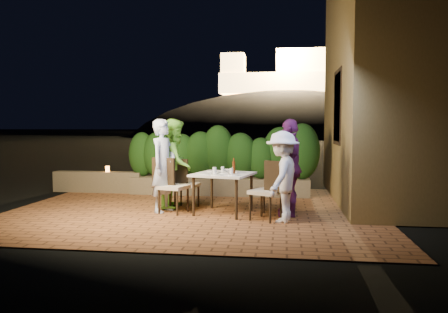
% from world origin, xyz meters
% --- Properties ---
extents(ground, '(400.00, 400.00, 0.00)m').
position_xyz_m(ground, '(0.00, 0.00, -0.02)').
color(ground, black).
rests_on(ground, ground).
extents(terrace_floor, '(7.00, 6.00, 0.15)m').
position_xyz_m(terrace_floor, '(0.00, 0.50, -0.07)').
color(terrace_floor, brown).
rests_on(terrace_floor, ground).
extents(building_wall, '(1.60, 5.00, 5.00)m').
position_xyz_m(building_wall, '(3.60, 2.00, 2.50)').
color(building_wall, olive).
rests_on(building_wall, ground).
extents(window_pane, '(0.08, 1.00, 1.40)m').
position_xyz_m(window_pane, '(2.82, 1.50, 2.00)').
color(window_pane, black).
rests_on(window_pane, building_wall).
extents(window_frame, '(0.06, 1.15, 1.55)m').
position_xyz_m(window_frame, '(2.81, 1.50, 2.00)').
color(window_frame, black).
rests_on(window_frame, building_wall).
extents(planter, '(4.20, 0.55, 0.40)m').
position_xyz_m(planter, '(0.20, 2.30, 0.20)').
color(planter, brown).
rests_on(planter, ground).
extents(hedge, '(4.00, 0.70, 1.10)m').
position_xyz_m(hedge, '(0.20, 2.30, 0.95)').
color(hedge, '#16390F').
rests_on(hedge, planter).
extents(parapet, '(2.20, 0.30, 0.50)m').
position_xyz_m(parapet, '(-2.80, 2.30, 0.25)').
color(parapet, brown).
rests_on(parapet, ground).
extents(hill, '(52.00, 40.00, 22.00)m').
position_xyz_m(hill, '(2.00, 60.00, -4.00)').
color(hill, black).
rests_on(hill, ground).
extents(fortress, '(26.00, 8.00, 8.00)m').
position_xyz_m(fortress, '(2.00, 60.00, 10.50)').
color(fortress, '#FFCC7A').
rests_on(fortress, hill).
extents(dining_table, '(1.20, 1.20, 0.75)m').
position_xyz_m(dining_table, '(0.60, 0.11, 0.38)').
color(dining_table, white).
rests_on(dining_table, ground).
extents(plate_nw, '(0.22, 0.22, 0.01)m').
position_xyz_m(plate_nw, '(0.29, -0.08, 0.76)').
color(plate_nw, white).
rests_on(plate_nw, dining_table).
extents(plate_sw, '(0.21, 0.21, 0.01)m').
position_xyz_m(plate_sw, '(0.36, 0.37, 0.76)').
color(plate_sw, white).
rests_on(plate_sw, dining_table).
extents(plate_ne, '(0.24, 0.24, 0.01)m').
position_xyz_m(plate_ne, '(0.83, -0.22, 0.76)').
color(plate_ne, white).
rests_on(plate_ne, dining_table).
extents(plate_se, '(0.20, 0.20, 0.01)m').
position_xyz_m(plate_se, '(0.90, 0.26, 0.76)').
color(plate_se, white).
rests_on(plate_se, dining_table).
extents(plate_centre, '(0.23, 0.23, 0.01)m').
position_xyz_m(plate_centre, '(0.61, 0.11, 0.76)').
color(plate_centre, white).
rests_on(plate_centre, dining_table).
extents(plate_front, '(0.22, 0.22, 0.01)m').
position_xyz_m(plate_front, '(0.53, -0.21, 0.76)').
color(plate_front, white).
rests_on(plate_front, dining_table).
extents(glass_nw, '(0.07, 0.07, 0.12)m').
position_xyz_m(glass_nw, '(0.46, -0.02, 0.81)').
color(glass_nw, silver).
rests_on(glass_nw, dining_table).
extents(glass_sw, '(0.06, 0.06, 0.11)m').
position_xyz_m(glass_sw, '(0.56, 0.29, 0.80)').
color(glass_sw, silver).
rests_on(glass_sw, dining_table).
extents(glass_ne, '(0.06, 0.06, 0.11)m').
position_xyz_m(glass_ne, '(0.77, -0.01, 0.80)').
color(glass_ne, silver).
rests_on(glass_ne, dining_table).
extents(glass_se, '(0.06, 0.06, 0.10)m').
position_xyz_m(glass_se, '(0.77, 0.24, 0.80)').
color(glass_se, silver).
rests_on(glass_se, dining_table).
extents(beer_bottle, '(0.05, 0.05, 0.28)m').
position_xyz_m(beer_bottle, '(0.80, 0.09, 0.89)').
color(beer_bottle, '#52250D').
rests_on(beer_bottle, dining_table).
extents(bowl, '(0.17, 0.17, 0.04)m').
position_xyz_m(bowl, '(0.64, 0.41, 0.77)').
color(bowl, white).
rests_on(bowl, dining_table).
extents(chair_left_front, '(0.59, 0.59, 1.02)m').
position_xyz_m(chair_left_front, '(-0.32, 0.05, 0.51)').
color(chair_left_front, black).
rests_on(chair_left_front, ground).
extents(chair_left_back, '(0.49, 0.49, 0.97)m').
position_xyz_m(chair_left_back, '(-0.19, 0.56, 0.48)').
color(chair_left_back, black).
rests_on(chair_left_back, ground).
extents(chair_right_front, '(0.64, 0.64, 1.03)m').
position_xyz_m(chair_right_front, '(1.40, -0.34, 0.51)').
color(chair_right_front, black).
rests_on(chair_right_front, ground).
extents(chair_right_back, '(0.45, 0.45, 0.89)m').
position_xyz_m(chair_right_back, '(1.50, 0.10, 0.45)').
color(chair_right_back, black).
rests_on(chair_right_back, ground).
extents(diner_blue, '(0.59, 0.73, 1.75)m').
position_xyz_m(diner_blue, '(-0.54, 0.14, 0.87)').
color(diner_blue, '#ADBFDF').
rests_on(diner_blue, ground).
extents(diner_green, '(0.68, 0.86, 1.76)m').
position_xyz_m(diner_green, '(-0.43, 0.62, 0.88)').
color(diner_green, '#7DDB44').
rests_on(diner_green, ground).
extents(diner_white, '(0.82, 1.11, 1.53)m').
position_xyz_m(diner_white, '(1.68, -0.45, 0.77)').
color(diner_white, white).
rests_on(diner_white, ground).
extents(diner_purple, '(0.45, 1.03, 1.74)m').
position_xyz_m(diner_purple, '(1.81, 0.10, 0.87)').
color(diner_purple, '#692360').
rests_on(diner_purple, ground).
extents(parapet_lamp, '(0.10, 0.10, 0.14)m').
position_xyz_m(parapet_lamp, '(-2.55, 2.30, 0.57)').
color(parapet_lamp, orange).
rests_on(parapet_lamp, parapet).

